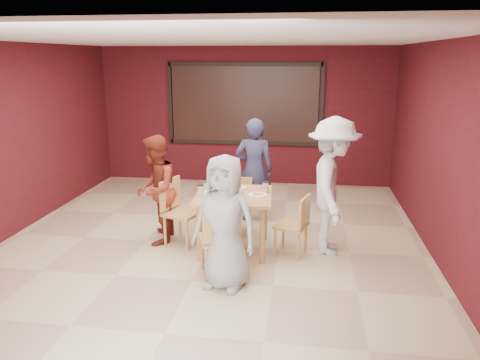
# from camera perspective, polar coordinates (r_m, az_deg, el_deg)

# --- Properties ---
(floor) EXTENTS (7.00, 7.00, 0.00)m
(floor) POSITION_cam_1_polar(r_m,az_deg,el_deg) (6.72, -3.52, -7.85)
(floor) COLOR #CDB78E
(floor) RESTS_ON ground
(window_blinds) EXTENTS (3.00, 0.02, 1.50)m
(window_blinds) POSITION_cam_1_polar(r_m,az_deg,el_deg) (9.65, 0.51, 9.23)
(window_blinds) COLOR black
(dining_table) EXTENTS (1.07, 1.07, 0.95)m
(dining_table) POSITION_cam_1_polar(r_m,az_deg,el_deg) (6.29, -0.78, -2.62)
(dining_table) COLOR tan
(dining_table) RESTS_ON floor
(chair_front) EXTENTS (0.58, 0.58, 0.93)m
(chair_front) POSITION_cam_1_polar(r_m,az_deg,el_deg) (5.57, -2.48, -6.88)
(chair_front) COLOR tan
(chair_front) RESTS_ON floor
(chair_back) EXTENTS (0.43, 0.43, 0.81)m
(chair_back) POSITION_cam_1_polar(r_m,az_deg,el_deg) (7.08, -0.14, -2.65)
(chair_back) COLOR tan
(chair_back) RESTS_ON floor
(chair_left) EXTENTS (0.58, 0.58, 0.94)m
(chair_left) POSITION_cam_1_polar(r_m,az_deg,el_deg) (6.63, -7.58, -3.38)
(chair_left) COLOR tan
(chair_left) RESTS_ON floor
(chair_right) EXTENTS (0.50, 0.50, 0.83)m
(chair_right) POSITION_cam_1_polar(r_m,az_deg,el_deg) (6.24, 6.87, -5.15)
(chair_right) COLOR tan
(chair_right) RESTS_ON floor
(diner_front) EXTENTS (0.86, 0.67, 1.56)m
(diner_front) POSITION_cam_1_polar(r_m,az_deg,el_deg) (5.27, -1.88, -5.21)
(diner_front) COLOR #999999
(diner_front) RESTS_ON floor
(diner_back) EXTENTS (0.62, 0.42, 1.67)m
(diner_back) POSITION_cam_1_polar(r_m,az_deg,el_deg) (7.47, 1.73, 1.23)
(diner_back) COLOR #2D2E4F
(diner_back) RESTS_ON floor
(diner_left) EXTENTS (0.67, 0.81, 1.54)m
(diner_left) POSITION_cam_1_polar(r_m,az_deg,el_deg) (6.67, -10.24, -1.19)
(diner_left) COLOR maroon
(diner_left) RESTS_ON floor
(diner_right) EXTENTS (0.70, 1.20, 1.84)m
(diner_right) POSITION_cam_1_polar(r_m,az_deg,el_deg) (6.31, 11.24, -0.77)
(diner_right) COLOR silver
(diner_right) RESTS_ON floor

